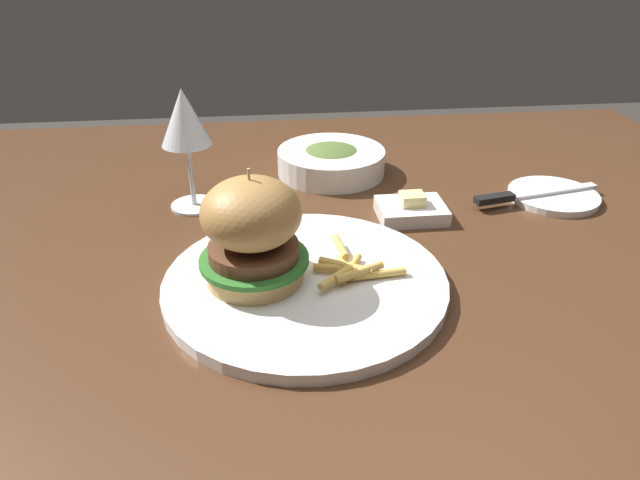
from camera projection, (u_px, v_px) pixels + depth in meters
name	position (u px, v px, depth m)	size (l,w,h in m)	color
dining_table	(330.00, 278.00, 0.80)	(1.39, 0.99, 0.74)	#472B19
main_plate	(305.00, 282.00, 0.64)	(0.32, 0.32, 0.01)	white
burger_sandwich	(252.00, 231.00, 0.61)	(0.12, 0.12, 0.13)	tan
fries_pile	(352.00, 268.00, 0.64)	(0.10, 0.11, 0.02)	#E0B251
wine_glass	(185.00, 122.00, 0.77)	(0.07, 0.07, 0.17)	silver
bread_plate	(553.00, 196.00, 0.85)	(0.13, 0.13, 0.01)	white
table_knife	(526.00, 195.00, 0.83)	(0.20, 0.06, 0.01)	silver
butter_dish	(411.00, 210.00, 0.80)	(0.09, 0.07, 0.04)	white
soup_bowl	(331.00, 160.00, 0.93)	(0.17, 0.17, 0.05)	white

